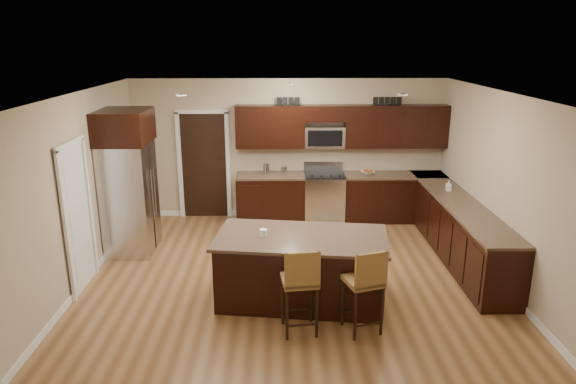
{
  "coord_description": "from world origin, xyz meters",
  "views": [
    {
      "loc": [
        -0.18,
        -7.02,
        3.4
      ],
      "look_at": [
        -0.05,
        0.4,
        1.18
      ],
      "focal_mm": 32.0,
      "sensor_mm": 36.0,
      "label": 1
    }
  ],
  "objects_px": {
    "range": "(324,197)",
    "stool_mid": "(301,281)",
    "stool_right": "(366,282)",
    "refrigerator": "(129,181)",
    "island": "(301,270)"
  },
  "relations": [
    {
      "from": "range",
      "to": "stool_right",
      "type": "relative_size",
      "value": 1.02
    },
    {
      "from": "stool_right",
      "to": "range",
      "type": "bearing_deg",
      "value": 74.03
    },
    {
      "from": "island",
      "to": "range",
      "type": "bearing_deg",
      "value": 87.26
    },
    {
      "from": "range",
      "to": "stool_mid",
      "type": "relative_size",
      "value": 1.0
    },
    {
      "from": "island",
      "to": "refrigerator",
      "type": "distance_m",
      "value": 3.33
    },
    {
      "from": "stool_mid",
      "to": "refrigerator",
      "type": "relative_size",
      "value": 0.47
    },
    {
      "from": "island",
      "to": "stool_mid",
      "type": "bearing_deg",
      "value": -85.46
    },
    {
      "from": "range",
      "to": "stool_mid",
      "type": "bearing_deg",
      "value": -98.69
    },
    {
      "from": "range",
      "to": "stool_right",
      "type": "distance_m",
      "value": 4.05
    },
    {
      "from": "stool_right",
      "to": "refrigerator",
      "type": "relative_size",
      "value": 0.46
    },
    {
      "from": "range",
      "to": "island",
      "type": "bearing_deg",
      "value": -100.19
    },
    {
      "from": "stool_right",
      "to": "refrigerator",
      "type": "xyz_separation_m",
      "value": [
        -3.45,
        2.59,
        0.53
      ]
    },
    {
      "from": "island",
      "to": "stool_right",
      "type": "bearing_deg",
      "value": -41.96
    },
    {
      "from": "stool_right",
      "to": "island",
      "type": "bearing_deg",
      "value": 112.55
    },
    {
      "from": "range",
      "to": "stool_mid",
      "type": "height_order",
      "value": "range"
    }
  ]
}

